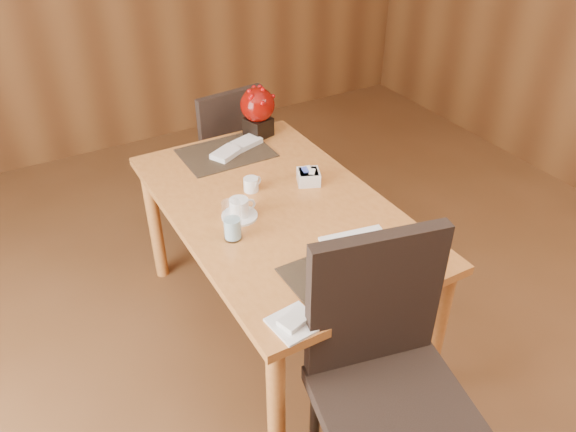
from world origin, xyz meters
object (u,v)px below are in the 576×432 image
berry_decor (258,109)px  sugar_caddy (308,177)px  soup_setting (363,264)px  coffee_cup (239,210)px  water_glass (232,221)px  bread_plate (294,323)px  dining_table (278,222)px  near_chair (386,368)px  far_chair (224,149)px  creamer_jug (251,184)px

berry_decor → sugar_caddy: bearing=-92.2°
soup_setting → coffee_cup: soup_setting is taller
water_glass → bread_plate: size_ratio=1.14×
dining_table → soup_setting: soup_setting is taller
near_chair → berry_decor: bearing=91.2°
water_glass → far_chair: (0.45, 1.13, -0.32)m
sugar_caddy → berry_decor: bearing=87.8°
near_chair → far_chair: bearing=95.1°
soup_setting → far_chair: bearing=95.7°
sugar_caddy → far_chair: size_ratio=0.11×
berry_decor → near_chair: bearing=-101.3°
water_glass → bread_plate: bearing=-92.9°
coffee_cup → soup_setting: bearing=-68.6°
water_glass → coffee_cup: bearing=54.4°
near_chair → far_chair: 1.91m
water_glass → sugar_caddy: bearing=23.9°
soup_setting → far_chair: 1.62m
creamer_jug → soup_setting: bearing=-99.0°
coffee_cup → berry_decor: 0.79m
dining_table → water_glass: water_glass is taller
soup_setting → near_chair: bearing=-98.8°
coffee_cup → far_chair: far_chair is taller
dining_table → soup_setting: (0.04, -0.58, 0.16)m
soup_setting → bread_plate: 0.36m
berry_decor → far_chair: bearing=100.4°
creamer_jug → bread_plate: (-0.26, -0.84, -0.03)m
soup_setting → berry_decor: 1.25m
near_chair → water_glass: bearing=117.9°
coffee_cup → bread_plate: (-0.12, -0.67, -0.03)m
creamer_jug → sugar_caddy: 0.28m
soup_setting → sugar_caddy: soup_setting is taller
water_glass → sugar_caddy: size_ratio=1.68×
dining_table → soup_setting: 0.61m
dining_table → water_glass: bearing=-155.5°
soup_setting → berry_decor: berry_decor is taller
creamer_jug → dining_table: bearing=-89.6°
bread_plate → water_glass: bearing=87.1°
near_chair → sugar_caddy: bearing=86.3°
creamer_jug → berry_decor: berry_decor is taller
coffee_cup → near_chair: (0.12, -0.89, -0.18)m
coffee_cup → water_glass: size_ratio=0.90×
berry_decor → water_glass: bearing=-123.6°
dining_table → near_chair: 0.89m
bread_plate → soup_setting: bearing=14.0°
far_chair → soup_setting: bearing=79.2°
near_chair → far_chair: size_ratio=1.18×
dining_table → berry_decor: 0.74m
soup_setting → water_glass: water_glass is taller
sugar_caddy → bread_plate: sugar_caddy is taller
sugar_caddy → near_chair: size_ratio=0.09×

